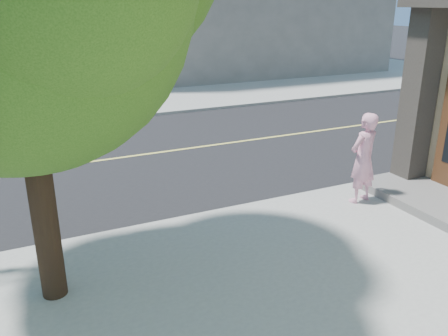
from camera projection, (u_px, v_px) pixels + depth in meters
sidewalk_ne at (200, 66)px, 31.26m from camera, size 29.00×25.00×0.12m
man_on_phone at (363, 158)px, 9.60m from camera, size 0.78×0.59×1.92m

